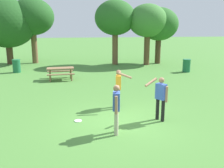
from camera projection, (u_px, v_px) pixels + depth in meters
ground_plane at (121, 121)px, 9.34m from camera, size 120.00×120.00×0.00m
person_thrower at (116, 106)px, 8.11m from camera, size 0.29×0.60×1.64m
person_catcher at (119, 86)px, 10.71m from camera, size 0.65×0.70×1.64m
person_bystander at (161, 96)px, 9.23m from camera, size 0.83×0.54×1.64m
frisbee at (78, 121)px, 9.37m from camera, size 0.28×0.28×0.03m
picnic_table_near at (60, 71)px, 16.28m from camera, size 1.82×1.56×0.77m
trash_can_beside_table at (187, 66)px, 18.89m from camera, size 0.59×0.59×0.96m
trash_can_further_along at (17, 66)px, 18.69m from camera, size 0.59×0.59×0.96m
tree_tall_left at (7, 23)px, 21.99m from camera, size 4.95×4.95×5.67m
tree_broad_center at (32, 17)px, 22.43m from camera, size 3.82×3.82×5.76m
tree_far_right at (115, 18)px, 21.67m from camera, size 3.51×3.51×5.53m
tree_slender_mid at (148, 21)px, 21.50m from camera, size 3.29×3.29×5.19m
tree_back_left at (159, 25)px, 22.33m from camera, size 3.40×3.40×4.95m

